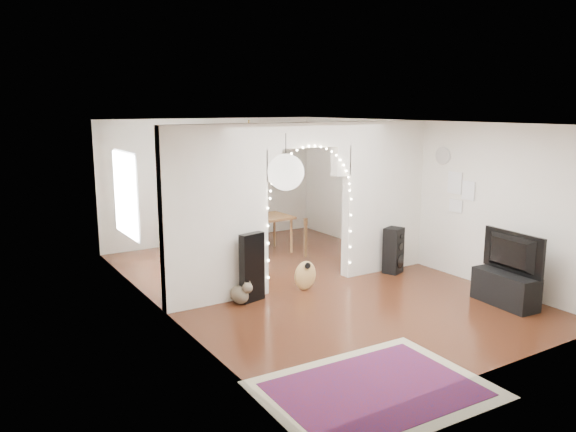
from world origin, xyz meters
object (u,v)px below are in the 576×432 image
bookcase (217,222)px  dining_chair_left (213,263)px  floor_speaker (393,250)px  media_console (505,289)px  dining_table (261,220)px  dining_chair_right (241,237)px  acoustic_guitar (305,264)px

bookcase → dining_chair_left: bearing=-99.5°
floor_speaker → dining_chair_left: size_ratio=1.52×
media_console → dining_chair_left: 4.83m
bookcase → dining_table: (0.80, -0.37, 0.01)m
media_console → dining_chair_right: dining_chair_right is taller
floor_speaker → bookcase: bookcase is taller
media_console → bookcase: bookcase is taller
floor_speaker → acoustic_guitar: bearing=157.8°
dining_chair_right → media_console: bearing=-51.6°
dining_table → dining_chair_left: size_ratio=2.26×
dining_table → acoustic_guitar: bearing=-104.4°
media_console → dining_chair_right: (-1.86, 5.05, 0.02)m
acoustic_guitar → dining_chair_left: (-0.96, 1.50, -0.20)m
media_console → dining_chair_left: bearing=134.8°
acoustic_guitar → dining_chair_right: acoustic_guitar is taller
bookcase → dining_chair_left: size_ratio=2.47×
acoustic_guitar → floor_speaker: size_ratio=1.23×
dining_chair_right → acoustic_guitar: bearing=-77.9°
acoustic_guitar → dining_chair_right: bearing=85.6°
dining_table → dining_chair_left: (-1.50, -0.93, -0.43)m
acoustic_guitar → floor_speaker: acoustic_guitar is taller
media_console → dining_chair_right: bearing=114.7°
acoustic_guitar → dining_chair_right: size_ratio=1.69×
floor_speaker → bookcase: bearing=105.7°
dining_chair_right → bookcase: bearing=-155.0°
floor_speaker → bookcase: 3.56m
bookcase → dining_chair_right: bearing=25.8°
bookcase → dining_chair_right: 0.69m
acoustic_guitar → bookcase: (-0.25, 2.81, 0.23)m
acoustic_guitar → dining_table: 2.50m
floor_speaker → dining_chair_left: floor_speaker is taller
dining_chair_right → dining_table: bearing=-42.9°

